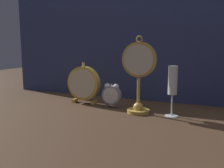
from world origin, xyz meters
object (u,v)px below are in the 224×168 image
Objects in this scene: pocket_watch_on_stand at (139,77)px; champagne_flute at (173,84)px; alarm_clock_twin_bell at (112,94)px; mantel_clock_silver at (84,84)px.

pocket_watch_on_stand reaches higher than champagne_flute.
champagne_flute is at bearing 1.96° from pocket_watch_on_stand.
mantel_clock_silver is (-0.17, 0.02, 0.04)m from alarm_clock_twin_bell.
pocket_watch_on_stand is 0.34m from mantel_clock_silver.
pocket_watch_on_stand reaches higher than mantel_clock_silver.
champagne_flute reaches higher than alarm_clock_twin_bell.
pocket_watch_on_stand is 0.19m from alarm_clock_twin_bell.
mantel_clock_silver is (-0.32, 0.07, -0.06)m from pocket_watch_on_stand.
mantel_clock_silver is at bearing 167.83° from pocket_watch_on_stand.
alarm_clock_twin_bell is 0.54× the size of champagne_flute.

